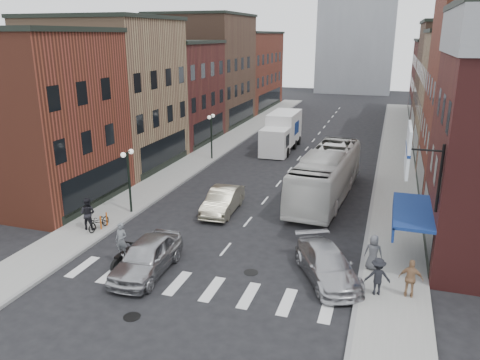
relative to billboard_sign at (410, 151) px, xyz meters
name	(u,v)px	position (x,y,z in m)	size (l,w,h in m)	color
ground	(219,258)	(-8.59, -0.50, -6.13)	(160.00, 160.00, 0.00)	black
sidewalk_left	(216,148)	(-17.09, 21.50, -6.06)	(3.00, 74.00, 0.15)	gray
sidewalk_right	(396,162)	(-0.09, 21.50, -6.06)	(3.00, 74.00, 0.15)	gray
curb_left	(231,150)	(-15.59, 21.50, -6.13)	(0.20, 74.00, 0.16)	gray
curb_right	(379,162)	(-1.59, 21.50, -6.13)	(0.20, 74.00, 0.16)	gray
crosswalk_stripes	(196,286)	(-8.59, -3.50, -6.13)	(12.00, 2.20, 0.01)	silver
bldg_left_near	(27,118)	(-23.58, 4.00, -0.48)	(10.30, 9.20, 11.30)	maroon
bldg_left_mid_a	(109,93)	(-23.58, 13.50, 0.02)	(10.30, 10.20, 12.30)	#856349
bldg_left_mid_b	(164,92)	(-23.58, 23.50, -0.98)	(10.30, 10.20, 10.30)	#4B1B1A
bldg_left_far_a	(204,70)	(-23.58, 34.50, 0.52)	(10.30, 12.20, 13.30)	brown
bldg_left_far_b	(239,70)	(-23.58, 48.50, -0.48)	(10.30, 16.20, 11.30)	maroon
bldg_right_far_a	(467,81)	(6.41, 34.50, 0.02)	(10.30, 12.20, 12.30)	brown
bldg_right_far_b	(452,79)	(6.41, 48.50, -0.98)	(10.30, 16.20, 10.30)	#4B1B1A
awning_blue	(409,212)	(0.34, 2.00, -3.50)	(1.80, 5.00, 0.78)	navy
billboard_sign	(410,151)	(0.00, 0.00, 0.00)	(1.52, 3.00, 3.70)	black
streetlamp_near	(128,170)	(-15.99, 3.50, -3.22)	(0.32, 1.22, 4.11)	black
streetlamp_far	(211,128)	(-15.99, 17.50, -3.22)	(0.32, 1.22, 4.11)	black
bike_rack	(104,221)	(-16.19, 0.80, -5.58)	(0.08, 0.68, 0.80)	#D8590C
box_truck	(281,132)	(-10.88, 23.06, -4.36)	(2.60, 8.23, 3.58)	white
motorcycle_rider	(122,246)	(-12.68, -2.83, -5.06)	(0.64, 2.24, 2.29)	black
transit_bus	(326,175)	(-4.77, 10.34, -4.46)	(2.81, 12.01, 3.34)	silver
sedan_left_near	(147,257)	(-11.26, -3.03, -5.29)	(2.00, 4.97, 1.69)	#A5A5A9
sedan_left_far	(223,201)	(-10.58, 5.56, -5.35)	(1.65, 4.72, 1.56)	#B4AD92
curb_car	(327,265)	(-3.08, -0.99, -5.40)	(2.05, 5.04, 1.46)	#ADACB1
parked_bicycle	(99,222)	(-16.27, 0.45, -5.53)	(0.60, 1.73, 0.91)	black
ped_left_solo	(88,213)	(-16.87, 0.32, -5.04)	(0.92, 0.53, 1.89)	black
ped_right_a	(378,276)	(-0.82, -1.89, -5.14)	(1.09, 0.54, 1.68)	black
ped_right_b	(411,279)	(0.52, -1.68, -5.13)	(1.00, 0.50, 1.71)	#99704D
ped_right_c	(373,252)	(-1.11, 0.40, -5.13)	(0.84, 0.54, 1.71)	#515358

